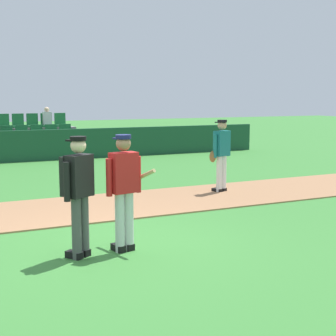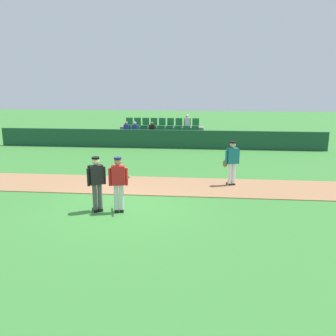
{
  "view_description": "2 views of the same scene",
  "coord_description": "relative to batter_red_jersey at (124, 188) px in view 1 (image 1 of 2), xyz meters",
  "views": [
    {
      "loc": [
        -2.29,
        -7.13,
        2.31
      ],
      "look_at": [
        1.71,
        1.47,
        0.93
      ],
      "focal_mm": 52.74,
      "sensor_mm": 36.0,
      "label": 1
    },
    {
      "loc": [
        2.71,
        -10.77,
        3.98
      ],
      "look_at": [
        1.5,
        1.51,
        1.01
      ],
      "focal_mm": 38.56,
      "sensor_mm": 36.0,
      "label": 2
    }
  ],
  "objects": [
    {
      "name": "umpire_home_plate",
      "position": [
        -0.69,
        -0.0,
        0.03
      ],
      "size": [
        0.53,
        0.46,
        1.76
      ],
      "color": "#4C4C4C",
      "rests_on": "ground"
    },
    {
      "name": "dugout_fence",
      "position": [
        -0.16,
        11.23,
        -0.41
      ],
      "size": [
        20.0,
        0.16,
        1.12
      ],
      "primitive_type": "cube",
      "color": "#19472D",
      "rests_on": "ground"
    },
    {
      "name": "infield_dirt_path",
      "position": [
        -0.16,
        3.0,
        -0.95
      ],
      "size": [
        28.0,
        2.54,
        0.03
      ],
      "primitive_type": "cube",
      "color": "#9E704C",
      "rests_on": "ground"
    },
    {
      "name": "ground_plane",
      "position": [
        -0.16,
        0.33,
        -0.97
      ],
      "size": [
        80.0,
        80.0,
        0.0
      ],
      "primitive_type": "plane",
      "color": "#387A33"
    },
    {
      "name": "stadium_bleachers",
      "position": [
        -0.17,
        12.67,
        -0.47
      ],
      "size": [
        5.55,
        2.1,
        1.9
      ],
      "color": "slate",
      "rests_on": "ground"
    },
    {
      "name": "batter_red_jersey",
      "position": [
        0.0,
        0.0,
        0.0
      ],
      "size": [
        0.73,
        0.73,
        1.76
      ],
      "color": "silver",
      "rests_on": "ground"
    },
    {
      "name": "runner_teal_jersey",
      "position": [
        3.68,
        3.33,
        -0.01
      ],
      "size": [
        0.67,
        0.4,
        1.76
      ],
      "color": "white",
      "rests_on": "ground"
    }
  ]
}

